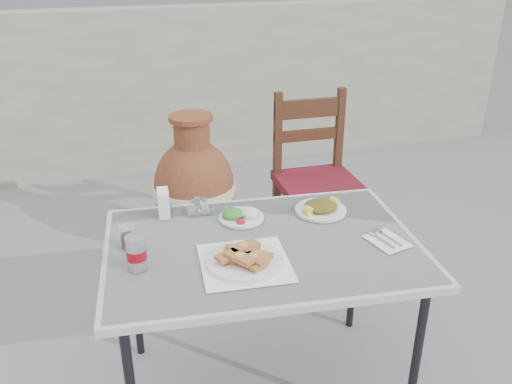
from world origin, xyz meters
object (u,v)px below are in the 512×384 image
object	(u,v)px
napkin_holder	(164,203)
chair	(316,179)
pide_plate	(245,256)
salad_rice_plate	(241,215)
salad_chopped_plate	(321,208)
terracotta_urn	(194,189)
cola_glass	(128,238)
cafe_table	(263,254)
condiment_caddy	(199,207)
soda_can	(136,253)

from	to	relation	value
napkin_holder	chair	bearing A→B (deg)	37.09
pide_plate	salad_rice_plate	bearing A→B (deg)	76.90
salad_chopped_plate	terracotta_urn	bearing A→B (deg)	108.02
chair	napkin_holder	bearing A→B (deg)	-146.00
cola_glass	napkin_holder	world-z (taller)	napkin_holder
cafe_table	terracotta_urn	bearing A→B (deg)	91.58
condiment_caddy	chair	distance (m)	0.95
salad_chopped_plate	chair	bearing A→B (deg)	67.96
soda_can	napkin_holder	bearing A→B (deg)	68.77
cola_glass	soda_can	bearing A→B (deg)	-83.95
salad_chopped_plate	terracotta_urn	xyz separation A→B (m)	(-0.32, 0.99, -0.31)
condiment_caddy	cola_glass	bearing A→B (deg)	-146.30
cafe_table	salad_chopped_plate	xyz separation A→B (m)	(0.29, 0.17, 0.06)
pide_plate	salad_chopped_plate	xyz separation A→B (m)	(0.39, 0.27, -0.01)
cafe_table	cola_glass	xyz separation A→B (m)	(-0.45, 0.11, 0.08)
soda_can	terracotta_urn	size ratio (longest dim) A/B	0.15
cola_glass	terracotta_urn	xyz separation A→B (m)	(0.42, 1.04, -0.33)
condiment_caddy	chair	world-z (taller)	chair
chair	terracotta_urn	bearing A→B (deg)	155.92
condiment_caddy	terracotta_urn	world-z (taller)	terracotta_urn
pide_plate	cola_glass	world-z (taller)	cola_glass
terracotta_urn	napkin_holder	bearing A→B (deg)	-107.64
salad_rice_plate	chair	world-z (taller)	chair
salad_rice_plate	cola_glass	distance (m)	0.43
cafe_table	soda_can	size ratio (longest dim) A/B	10.04
pide_plate	salad_rice_plate	world-z (taller)	pide_plate
cola_glass	terracotta_urn	size ratio (longest dim) A/B	0.10
cafe_table	condiment_caddy	bearing A→B (deg)	119.33
cola_glass	pide_plate	bearing A→B (deg)	-31.56
pide_plate	salad_rice_plate	xyz separation A→B (m)	(0.07, 0.30, -0.01)
cafe_table	soda_can	distance (m)	0.45
cafe_table	pide_plate	bearing A→B (deg)	-131.86
condiment_caddy	napkin_holder	bearing A→B (deg)	172.71
napkin_holder	salad_rice_plate	bearing A→B (deg)	-18.32
salad_rice_plate	soda_can	distance (m)	0.47
condiment_caddy	chair	size ratio (longest dim) A/B	0.10
pide_plate	napkin_holder	world-z (taller)	napkin_holder
salad_chopped_plate	cola_glass	distance (m)	0.74
cola_glass	napkin_holder	xyz separation A→B (m)	(0.15, 0.20, 0.02)
salad_chopped_plate	condiment_caddy	size ratio (longest dim) A/B	2.20
salad_rice_plate	condiment_caddy	distance (m)	0.17
salad_chopped_plate	napkin_holder	size ratio (longest dim) A/B	1.97
salad_rice_plate	soda_can	size ratio (longest dim) A/B	1.50
cafe_table	napkin_holder	world-z (taller)	napkin_holder
condiment_caddy	chair	xyz separation A→B (m)	(0.74, 0.56, -0.21)
napkin_holder	condiment_caddy	size ratio (longest dim) A/B	1.12
salad_chopped_plate	condiment_caddy	distance (m)	0.48
pide_plate	cola_glass	xyz separation A→B (m)	(-0.35, 0.22, 0.01)
salad_chopped_plate	cola_glass	world-z (taller)	cola_glass
napkin_holder	condiment_caddy	distance (m)	0.13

